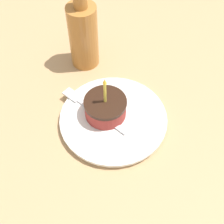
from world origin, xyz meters
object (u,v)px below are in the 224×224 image
(plate, at_px, (112,120))
(bottle, at_px, (83,34))
(cake_slice, at_px, (106,107))
(fork, at_px, (90,108))

(plate, distance_m, bottle, 0.23)
(plate, relative_size, cake_slice, 2.11)
(plate, distance_m, cake_slice, 0.04)
(plate, relative_size, fork, 1.31)
(bottle, bearing_deg, plate, 136.48)
(cake_slice, height_order, bottle, bottle)
(plate, xyz_separation_m, bottle, (0.16, -0.15, 0.08))
(cake_slice, xyz_separation_m, fork, (0.04, 0.00, -0.02))
(cake_slice, distance_m, fork, 0.04)
(plate, xyz_separation_m, cake_slice, (0.02, -0.01, 0.03))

